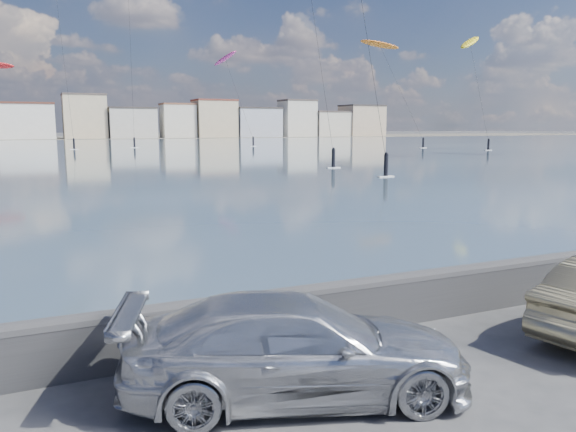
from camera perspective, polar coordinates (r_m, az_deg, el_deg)
The scene contains 9 objects.
ground at distance 8.58m, azimuth 5.07°, elevation -19.17°, with size 700.00×700.00×0.00m, color #333335.
bay_water at distance 98.23m, azimuth -21.98°, elevation 6.13°, with size 500.00×177.00×0.00m, color #384E61.
far_shore_strip at distance 206.65m, azimuth -23.20°, elevation 7.30°, with size 500.00×60.00×0.00m, color #4C473D.
seawall at distance 10.59m, azimuth -2.11°, elevation -10.07°, with size 400.00×0.36×1.08m.
far_buildings at distance 192.66m, azimuth -22.84°, elevation 9.04°, with size 240.79×13.26×14.60m.
car_silver at distance 8.70m, azimuth 0.88°, elevation -13.16°, with size 2.14×5.27×1.53m, color silver.
kitesurfer_0 at distance 119.87m, azimuth 9.36°, elevation 16.65°, with size 8.44×17.84×21.66m.
kitesurfer_2 at distance 106.17m, azimuth 18.02°, elevation 16.25°, with size 7.84×10.05×20.19m.
kitesurfer_10 at distance 127.55m, azimuth -6.36°, elevation 15.50°, with size 4.65×20.02×20.50m.
Camera 1 is at (-3.72, -6.58, 4.07)m, focal length 35.00 mm.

